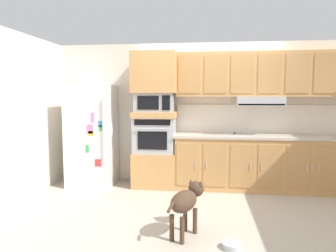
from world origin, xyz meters
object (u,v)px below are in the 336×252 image
Objects in this scene: built_in_oven at (155,135)px; microwave at (155,102)px; dog_food_bowl at (232,245)px; refrigerator at (92,135)px; dog at (187,201)px; screwdriver at (235,133)px.

built_in_oven is 0.56m from microwave.
built_in_oven reaches higher than dog_food_bowl.
microwave is 3.22× the size of dog_food_bowl.
refrigerator is 2.51× the size of built_in_oven.
microwave is at bearing 44.76° from dog.
dog is (0.67, -1.88, -1.06)m from microwave.
refrigerator is 1.11m from built_in_oven.
screwdriver is at bearing 4.68° from microwave.
screwdriver is (2.48, 0.18, 0.05)m from refrigerator.
refrigerator is at bearing -175.86° from screwdriver.
screwdriver is 0.78× the size of dog_food_bowl.
screwdriver is 2.43m from dog_food_bowl.
built_in_oven is at bearing 179.23° from microwave.
built_in_oven is at bearing -175.32° from screwdriver.
microwave is at bearing -0.77° from built_in_oven.
refrigerator reaches higher than dog.
built_in_oven is at bearing 44.76° from dog.
dog is 3.66× the size of dog_food_bowl.
refrigerator is 2.40× the size of dog.
dog_food_bowl is at bearing -61.56° from built_in_oven.
dog_food_bowl is at bearing -92.72° from dog.
microwave is at bearing 3.48° from refrigerator.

